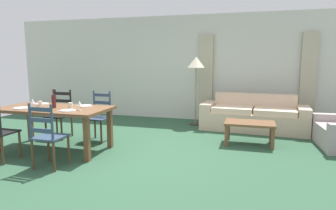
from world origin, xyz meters
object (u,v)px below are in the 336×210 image
Objects in this scene: wine_glass_near_left at (33,101)px; wine_glass_near_right at (79,103)px; couch at (253,117)px; coffee_cup_secondary at (40,104)px; wine_bottle at (54,101)px; dining_table at (54,112)px; standing_lamp at (196,66)px; coffee_cup_primary at (71,105)px; coffee_table at (250,125)px; dining_chair_far_right at (99,116)px; dining_chair_near_right at (48,136)px; dining_chair_far_left at (60,114)px.

wine_glass_near_left is 1.00× the size of wine_glass_near_right.
couch is (2.73, 2.63, -0.57)m from wine_glass_near_right.
wine_bottle is at bearing -16.38° from coffee_cup_secondary.
dining_table is 3.41m from standing_lamp.
coffee_table is at bearing 22.89° from coffee_cup_primary.
wine_bottle is 0.56m from wine_glass_near_right.
couch is at bearing -7.76° from standing_lamp.
dining_chair_near_right is at bearing -88.79° from dining_chair_far_right.
dining_chair_far_right is at bearing 80.12° from coffee_cup_primary.
couch is at bearing 37.07° from dining_table.
wine_glass_near_left is 4.53m from couch.
dining_chair_far_left is (-0.91, 1.55, 0.00)m from dining_chair_near_right.
wine_bottle reaches higher than wine_glass_near_left.
dining_chair_far_left is 10.67× the size of coffee_cup_primary.
dining_chair_far_left is 10.67× the size of coffee_cup_secondary.
dining_chair_near_right reaches higher than coffee_cup_primary.
wine_bottle reaches higher than couch.
dining_chair_far_left is 0.79m from coffee_cup_secondary.
coffee_cup_primary is at bearing -157.11° from coffee_table.
wine_glass_near_right is 3.06m from coffee_table.
dining_chair_far_right is 5.96× the size of wine_glass_near_right.
dining_chair_far_right is at bearing 43.00° from coffee_cup_secondary.
dining_chair_near_right is at bearing -59.47° from dining_table.
dining_chair_far_right reaches higher than wine_glass_near_right.
dining_table is 1.98× the size of dining_chair_far_right.
wine_bottle reaches higher than dining_chair_near_right.
wine_bottle is (-0.42, 0.73, 0.39)m from dining_chair_near_right.
dining_chair_far_left is at bearing -172.06° from coffee_table.
dining_table is at bearing -11.52° from coffee_cup_secondary.
wine_glass_near_right is (1.04, -0.90, 0.38)m from dining_chair_far_left.
coffee_cup_secondary is at bearing -80.00° from dining_chair_far_left.
dining_chair_near_right is 1.55m from dining_chair_far_right.
coffee_cup_secondary is at bearing 178.13° from coffee_cup_primary.
dining_chair_far_right is at bearing -0.14° from dining_chair_far_left.
coffee_table is at bearing 22.52° from wine_bottle.
wine_glass_near_left reaches higher than couch.
wine_bottle is at bearing 119.96° from dining_chair_near_right.
standing_lamp is (1.67, 2.64, 0.62)m from coffee_cup_primary.
dining_chair_far_left is 5.96× the size of wine_glass_near_right.
wine_glass_near_right reaches higher than coffee_table.
coffee_cup_secondary is 0.05× the size of standing_lamp.
coffee_cup_primary is 0.63m from coffee_cup_secondary.
wine_bottle reaches higher than dining_chair_far_left.
dining_chair_far_right is at bearing -128.76° from standing_lamp.
dining_chair_far_right reaches higher than coffee_table.
standing_lamp reaches higher than coffee_table.
dining_table is 0.36m from coffee_cup_secondary.
coffee_table is 2.17m from standing_lamp.
standing_lamp reaches higher than coffee_cup_secondary.
dining_chair_far_right reaches higher than coffee_cup_primary.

